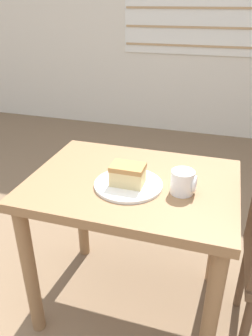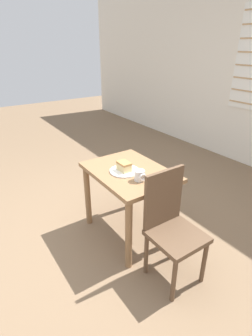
# 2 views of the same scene
# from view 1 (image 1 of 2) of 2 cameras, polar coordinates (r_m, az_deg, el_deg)

# --- Properties ---
(dining_table_near) EXTENTS (0.85, 0.64, 0.71)m
(dining_table_near) POSITION_cam_1_polar(r_m,az_deg,el_deg) (1.42, 1.15, -6.62)
(dining_table_near) COLOR olive
(dining_table_near) RESTS_ON ground_plane
(plate) EXTENTS (0.27, 0.27, 0.01)m
(plate) POSITION_cam_1_polar(r_m,az_deg,el_deg) (1.31, 0.42, -2.89)
(plate) COLOR white
(plate) RESTS_ON dining_table_near
(cake_slice) EXTENTS (0.13, 0.09, 0.08)m
(cake_slice) POSITION_cam_1_polar(r_m,az_deg,el_deg) (1.28, 0.30, -1.13)
(cake_slice) COLOR #E5CC89
(cake_slice) RESTS_ON plate
(coffee_mug) EXTENTS (0.10, 0.09, 0.09)m
(coffee_mug) POSITION_cam_1_polar(r_m,az_deg,el_deg) (1.26, 9.98, -2.45)
(coffee_mug) COLOR white
(coffee_mug) RESTS_ON dining_table_near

